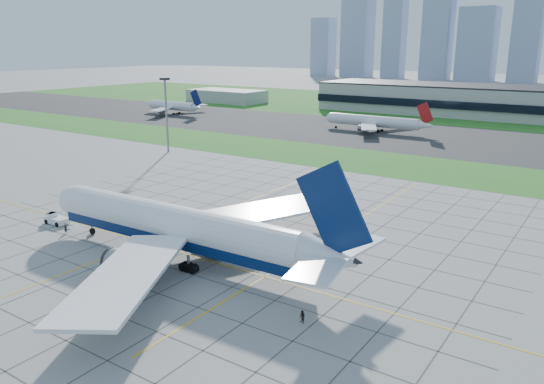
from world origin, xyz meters
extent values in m
plane|color=gray|center=(0.00, 0.00, 0.00)|extent=(1400.00, 1400.00, 0.00)
cube|color=#296D1F|center=(0.00, 90.00, 0.02)|extent=(700.00, 35.00, 0.04)
cube|color=#383838|center=(0.00, 145.00, 0.03)|extent=(700.00, 75.00, 0.04)
cube|color=#296D1F|center=(0.00, 255.00, 0.02)|extent=(700.00, 145.00, 0.04)
cube|color=#474744|center=(-48.00, 10.00, 0.01)|extent=(0.18, 130.00, 0.02)
cube|color=#474744|center=(-40.00, 10.00, 0.01)|extent=(0.18, 130.00, 0.02)
cube|color=#474744|center=(-32.00, 10.00, 0.01)|extent=(0.18, 130.00, 0.02)
cube|color=#474744|center=(-24.00, 10.00, 0.01)|extent=(0.18, 130.00, 0.02)
cube|color=#474744|center=(-16.00, 10.00, 0.01)|extent=(0.18, 130.00, 0.02)
cube|color=#474744|center=(-8.00, 10.00, 0.01)|extent=(0.18, 130.00, 0.02)
cube|color=#474744|center=(0.00, 10.00, 0.01)|extent=(0.18, 130.00, 0.02)
cube|color=#474744|center=(8.00, 10.00, 0.01)|extent=(0.18, 130.00, 0.02)
cube|color=#474744|center=(16.00, 10.00, 0.01)|extent=(0.18, 130.00, 0.02)
cube|color=#474744|center=(24.00, 10.00, 0.01)|extent=(0.18, 130.00, 0.02)
cube|color=#474744|center=(32.00, 10.00, 0.01)|extent=(0.18, 130.00, 0.02)
cube|color=#474744|center=(40.00, 10.00, 0.01)|extent=(0.18, 130.00, 0.02)
cube|color=#474744|center=(48.00, 10.00, 0.01)|extent=(0.18, 130.00, 0.02)
cube|color=#474744|center=(0.00, -32.00, 0.01)|extent=(110.00, 0.18, 0.02)
cube|color=#474744|center=(0.00, -24.00, 0.01)|extent=(110.00, 0.18, 0.02)
cube|color=#474744|center=(0.00, -16.00, 0.01)|extent=(110.00, 0.18, 0.02)
cube|color=#474744|center=(0.00, -8.00, 0.01)|extent=(110.00, 0.18, 0.02)
cube|color=#474744|center=(0.00, 0.00, 0.01)|extent=(110.00, 0.18, 0.02)
cube|color=#474744|center=(0.00, 8.00, 0.01)|extent=(110.00, 0.18, 0.02)
cube|color=#474744|center=(0.00, 16.00, 0.01)|extent=(110.00, 0.18, 0.02)
cube|color=#474744|center=(0.00, 24.00, 0.01)|extent=(110.00, 0.18, 0.02)
cube|color=#474744|center=(0.00, 32.00, 0.01)|extent=(110.00, 0.18, 0.02)
cube|color=#474744|center=(0.00, 40.00, 0.01)|extent=(110.00, 0.18, 0.02)
cube|color=#474744|center=(0.00, 48.00, 0.01)|extent=(110.00, 0.18, 0.02)
cube|color=#474744|center=(0.00, 56.00, 0.01)|extent=(110.00, 0.18, 0.02)
cube|color=#474744|center=(0.00, 64.00, 0.01)|extent=(110.00, 0.18, 0.02)
cube|color=#FAB30D|center=(0.00, -2.00, 0.02)|extent=(120.00, 0.25, 0.03)
cube|color=#FAB30D|center=(-10.00, 20.00, 0.02)|extent=(0.25, 100.00, 0.03)
cube|color=#FAB30D|center=(18.00, 20.00, 0.02)|extent=(0.25, 100.00, 0.03)
cube|color=#B7B7B2|center=(-160.00, 210.00, 4.00)|extent=(50.00, 25.00, 8.00)
cylinder|color=gray|center=(-70.00, 65.00, 12.50)|extent=(0.70, 0.70, 25.00)
cube|color=black|center=(-70.00, 65.00, 25.20)|extent=(2.50, 2.50, 0.80)
cube|color=#98A8C7|center=(-258.00, 520.00, 34.00)|extent=(24.00, 21.60, 68.00)
cube|color=#98A8C7|center=(-213.00, 520.00, 71.00)|extent=(31.00, 27.90, 142.00)
cube|color=#98A8C7|center=(-168.00, 520.00, 47.50)|extent=(22.00, 19.80, 95.00)
cube|color=#98A8C7|center=(-120.00, 520.00, 80.00)|extent=(28.00, 25.20, 160.00)
cube|color=#98A8C7|center=(-78.00, 520.00, 37.00)|extent=(35.00, 31.50, 74.00)
cube|color=#98A8C7|center=(-32.00, 520.00, 59.00)|extent=(26.00, 23.40, 118.00)
cylinder|color=white|center=(0.74, -3.97, 6.20)|extent=(51.10, 8.04, 6.64)
cube|color=#071D4E|center=(0.74, -3.97, 4.10)|extent=(51.09, 7.60, 1.77)
ellipsoid|color=white|center=(-24.73, -4.67, 6.20)|extent=(10.81, 6.93, 6.64)
cube|color=black|center=(-27.16, -4.73, 6.76)|extent=(2.53, 3.61, 0.66)
cone|color=white|center=(30.07, -3.16, 6.53)|extent=(9.03, 6.55, 6.31)
cube|color=#071D4E|center=(30.62, -3.15, 13.95)|extent=(12.08, 0.88, 14.13)
cube|color=white|center=(6.89, 13.93, 5.09)|extent=(21.91, 32.36, 1.07)
cube|color=white|center=(7.86, -21.50, 5.09)|extent=(23.20, 32.11, 1.07)
cylinder|color=slate|center=(0.42, 7.66, 2.88)|extent=(7.31, 4.40, 4.21)
cylinder|color=slate|center=(1.05, -15.59, 2.88)|extent=(7.31, 4.40, 4.21)
cylinder|color=gray|center=(-21.96, -4.59, 1.44)|extent=(0.41, 0.41, 2.88)
cylinder|color=black|center=(-21.96, -4.59, 0.61)|extent=(1.23, 0.59, 1.22)
cylinder|color=black|center=(6.17, -0.27, 0.72)|extent=(1.48, 1.37, 1.44)
cylinder|color=black|center=(6.37, -7.36, 0.72)|extent=(1.48, 1.37, 1.44)
cube|color=white|center=(-33.29, -4.79, 0.81)|extent=(5.44, 2.65, 1.25)
cube|color=white|center=(-34.73, -4.83, 1.70)|extent=(1.66, 2.01, 0.98)
cube|color=black|center=(-34.73, -4.83, 1.88)|extent=(1.48, 1.83, 0.63)
cube|color=gray|center=(-29.45, -4.69, 0.54)|extent=(2.69, 0.23, 0.16)
cylinder|color=black|center=(-35.12, -3.68, 0.49)|extent=(1.00, 0.47, 0.98)
cylinder|color=black|center=(-35.05, -6.00, 0.49)|extent=(1.00, 0.47, 0.98)
cylinder|color=black|center=(-31.54, -3.58, 0.49)|extent=(1.00, 0.47, 0.98)
cylinder|color=black|center=(-31.47, -5.90, 0.49)|extent=(1.00, 0.47, 0.98)
imported|color=black|center=(-26.63, -7.28, 0.89)|extent=(0.76, 0.76, 1.78)
imported|color=black|center=(30.65, -11.40, 0.92)|extent=(1.11, 1.02, 1.83)
cylinder|color=white|center=(-144.59, 143.86, 4.50)|extent=(30.71, 4.80, 4.80)
cube|color=#07104C|center=(-127.53, 143.86, 9.50)|extent=(7.46, 0.40, 9.15)
cube|color=white|center=(-142.46, 154.86, 3.70)|extent=(13.89, 20.66, 0.40)
cube|color=white|center=(-142.46, 132.86, 3.70)|extent=(13.89, 20.66, 0.40)
cylinder|color=black|center=(-142.03, 146.06, 0.50)|extent=(1.00, 1.00, 1.00)
cylinder|color=black|center=(-142.03, 141.66, 0.50)|extent=(1.00, 1.00, 1.00)
cylinder|color=white|center=(-28.86, 147.99, 4.50)|extent=(40.41, 4.80, 4.80)
cube|color=#A71316|center=(-6.41, 147.99, 9.50)|extent=(7.46, 0.40, 9.15)
cube|color=white|center=(-26.05, 158.99, 3.70)|extent=(13.89, 20.66, 0.40)
cube|color=white|center=(-26.05, 136.99, 3.70)|extent=(13.89, 20.66, 0.40)
cylinder|color=black|center=(-25.49, 150.19, 0.50)|extent=(1.00, 1.00, 1.00)
cylinder|color=black|center=(-25.49, 145.79, 0.50)|extent=(1.00, 1.00, 1.00)
camera|label=1|loc=(63.20, -66.85, 36.14)|focal=35.00mm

